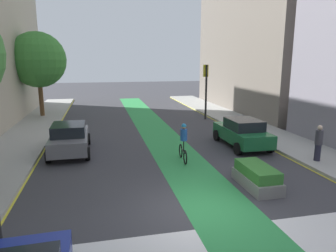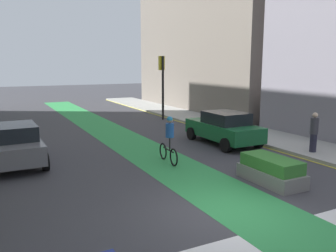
{
  "view_description": "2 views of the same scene",
  "coord_description": "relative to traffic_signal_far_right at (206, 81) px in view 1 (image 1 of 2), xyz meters",
  "views": [
    {
      "loc": [
        -2.97,
        -8.7,
        4.73
      ],
      "look_at": [
        0.26,
        5.69,
        1.57
      ],
      "focal_mm": 32.97,
      "sensor_mm": 36.0,
      "label": 1
    },
    {
      "loc": [
        -5.2,
        -6.89,
        3.79
      ],
      "look_at": [
        0.97,
        5.25,
        1.39
      ],
      "focal_mm": 37.33,
      "sensor_mm": 36.0,
      "label": 2
    }
  ],
  "objects": [
    {
      "name": "ground_plane",
      "position": [
        -5.44,
        -14.91,
        -3.06
      ],
      "size": [
        120.0,
        120.0,
        0.0
      ],
      "primitive_type": "plane",
      "color": "#38383D"
    },
    {
      "name": "bike_lane_paint",
      "position": [
        -4.72,
        -14.91,
        -3.05
      ],
      "size": [
        2.4,
        60.0,
        0.01
      ],
      "primitive_type": "cube",
      "color": "#2D8C47",
      "rests_on": "ground_plane"
    },
    {
      "name": "crosswalk_band",
      "position": [
        -5.44,
        -16.91,
        -3.06
      ],
      "size": [
        12.0,
        1.8,
        0.01
      ],
      "primitive_type": "cube",
      "color": "silver",
      "rests_on": "ground_plane"
    },
    {
      "name": "traffic_signal_far_right",
      "position": [
        0.0,
        0.0,
        0.0
      ],
      "size": [
        0.35,
        0.52,
        4.37
      ],
      "color": "black",
      "rests_on": "ground_plane"
    },
    {
      "name": "car_grey_left_far",
      "position": [
        -9.99,
        -7.52,
        -2.26
      ],
      "size": [
        2.09,
        4.23,
        1.57
      ],
      "color": "slate",
      "rests_on": "ground_plane"
    },
    {
      "name": "car_green_right_far",
      "position": [
        -0.74,
        -8.28,
        -2.26
      ],
      "size": [
        2.03,
        4.2,
        1.57
      ],
      "color": "#196033",
      "rests_on": "ground_plane"
    },
    {
      "name": "cyclist_in_lane",
      "position": [
        -4.63,
        -10.09,
        -2.09
      ],
      "size": [
        0.32,
        1.73,
        1.86
      ],
      "color": "black",
      "rests_on": "ground_plane"
    },
    {
      "name": "pedestrian_sidewalk_right_a",
      "position": [
        1.35,
        -11.76,
        -2.05
      ],
      "size": [
        0.34,
        0.34,
        1.68
      ],
      "color": "#262638",
      "rests_on": "sidewalk_right"
    },
    {
      "name": "street_tree_far",
      "position": [
        -13.14,
        3.7,
        1.68
      ],
      "size": [
        4.5,
        4.5,
        6.85
      ],
      "color": "brown",
      "rests_on": "sidewalk_left"
    },
    {
      "name": "median_planter",
      "position": [
        -2.72,
        -13.61,
        -2.66
      ],
      "size": [
        1.04,
        2.23,
        0.85
      ],
      "color": "slate",
      "rests_on": "ground_plane"
    }
  ]
}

